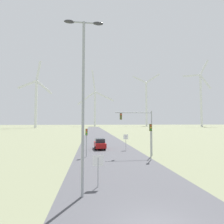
# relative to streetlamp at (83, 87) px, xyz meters

# --- Properties ---
(road_surface) EXTENTS (10.00, 240.00, 0.01)m
(road_surface) POSITION_rel_streetlamp_xyz_m (3.36, 43.78, -7.00)
(road_surface) COLOR #47474C
(road_surface) RESTS_ON ground
(streetlamp) EXTENTS (2.60, 0.32, 11.48)m
(streetlamp) POSITION_rel_streetlamp_xyz_m (0.00, 0.00, 0.00)
(streetlamp) COLOR #93999E
(streetlamp) RESTS_ON ground
(stop_sign_near) EXTENTS (0.81, 0.07, 2.28)m
(stop_sign_near) POSITION_rel_streetlamp_xyz_m (1.06, 1.57, -5.42)
(stop_sign_near) COLOR #93999E
(stop_sign_near) RESTS_ON ground
(stop_sign_far) EXTENTS (0.81, 0.07, 2.62)m
(stop_sign_far) POSITION_rel_streetlamp_xyz_m (6.43, 17.73, -5.17)
(stop_sign_far) COLOR #93999E
(stop_sign_far) RESTS_ON ground
(traffic_light_post_near_left) EXTENTS (0.28, 0.34, 3.81)m
(traffic_light_post_near_left) POSITION_rel_streetlamp_xyz_m (-0.06, 12.69, -4.20)
(traffic_light_post_near_left) COLOR #93999E
(traffic_light_post_near_left) RESTS_ON ground
(traffic_light_post_near_right) EXTENTS (0.28, 0.33, 4.48)m
(traffic_light_post_near_right) POSITION_rel_streetlamp_xyz_m (8.05, 9.93, -3.73)
(traffic_light_post_near_right) COLOR #93999E
(traffic_light_post_near_right) RESTS_ON ground
(traffic_light_mast_overhead) EXTENTS (5.32, 0.35, 6.31)m
(traffic_light_mast_overhead) POSITION_rel_streetlamp_xyz_m (7.36, 12.70, -2.45)
(traffic_light_mast_overhead) COLOR #93999E
(traffic_light_mast_overhead) RESTS_ON ground
(car_approaching) EXTENTS (2.03, 4.19, 1.83)m
(car_approaching) POSITION_rel_streetlamp_xyz_m (2.13, 19.47, -6.09)
(car_approaching) COLOR maroon
(car_approaching) RESTS_ON ground
(wind_turbine_left) EXTENTS (29.56, 5.64, 55.96)m
(wind_turbine_left) POSITION_rel_streetlamp_xyz_m (-44.58, 138.82, 17.33)
(wind_turbine_left) COLOR silver
(wind_turbine_left) RESTS_ON ground
(wind_turbine_center) EXTENTS (41.63, 10.35, 63.00)m
(wind_turbine_center) POSITION_rel_streetlamp_xyz_m (5.14, 184.16, 18.25)
(wind_turbine_center) COLOR silver
(wind_turbine_center) RESTS_ON ground
(wind_turbine_right) EXTENTS (29.32, 11.25, 60.23)m
(wind_turbine_right) POSITION_rel_streetlamp_xyz_m (64.15, 182.22, 23.36)
(wind_turbine_right) COLOR silver
(wind_turbine_right) RESTS_ON ground
(wind_turbine_far_right) EXTENTS (27.62, 7.64, 71.28)m
(wind_turbine_far_right) POSITION_rel_streetlamp_xyz_m (116.11, 158.80, 25.80)
(wind_turbine_far_right) COLOR silver
(wind_turbine_far_right) RESTS_ON ground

